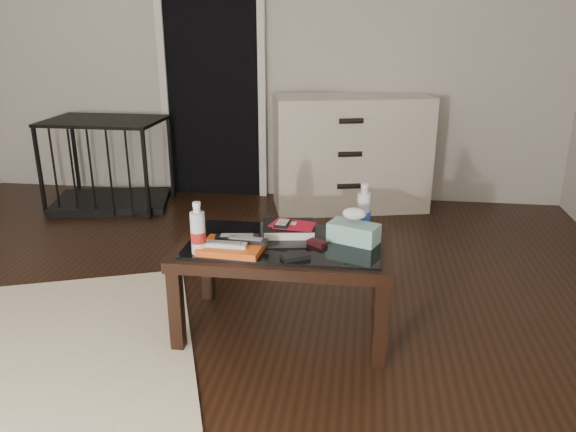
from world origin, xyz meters
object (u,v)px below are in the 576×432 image
Objects in this scene: pet_crate at (110,178)px; water_bottle_left at (198,228)px; textbook at (289,229)px; water_bottle_right at (364,207)px; dresser at (351,153)px; tissue_box at (354,233)px; coffee_table at (284,254)px.

pet_crate is 2.37m from water_bottle_left.
textbook is 0.48m from water_bottle_left.
dresser is at bearing 93.82° from water_bottle_right.
tissue_box is (0.32, -0.07, 0.02)m from textbook.
textbook is at bearing -111.40° from dresser.
water_bottle_left reaches higher than textbook.
pet_crate is at bearing 172.74° from dresser.
pet_crate is 2.38m from textbook.
water_bottle_left is at bearing -139.43° from tissue_box.
dresser is at bearing 82.84° from coffee_table.
dresser reaches higher than water_bottle_right.
water_bottle_left is at bearing -119.76° from dresser.
water_bottle_left is 0.73m from tissue_box.
water_bottle_right is (0.73, 0.39, 0.00)m from water_bottle_left.
dresser is 5.40× the size of water_bottle_left.
textbook is 0.32m from tissue_box.
coffee_table is at bearing 26.96° from water_bottle_left.
pet_crate reaches higher than coffee_table.
pet_crate reaches higher than tissue_box.
water_bottle_right is at bearing 5.88° from textbook.
tissue_box reaches higher than textbook.
tissue_box is (2.02, -1.70, 0.28)m from pet_crate.
coffee_table is 0.14m from textbook.
dresser is 1.93m from tissue_box.
dresser reaches higher than water_bottle_left.
water_bottle_right is at bearing 29.63° from coffee_table.
tissue_box is at bearing -104.70° from water_bottle_right.
pet_crate is at bearing 124.71° from water_bottle_left.
textbook is at bearing -164.73° from water_bottle_right.
pet_crate reaches higher than water_bottle_right.
coffee_table is 1.99m from dresser.
textbook is 1.09× the size of tissue_box.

